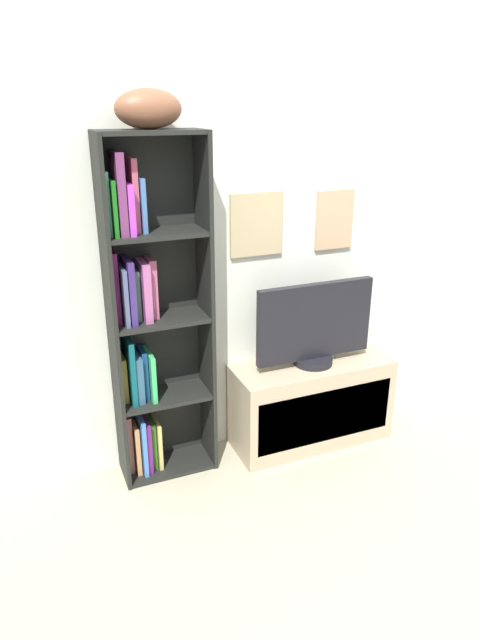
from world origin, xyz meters
TOP-DOWN VIEW (x-y plane):
  - ground at (0.00, 0.00)m, footprint 5.20×5.20m
  - back_wall at (0.00, 1.13)m, footprint 4.80×0.08m
  - bookshelf at (-0.74, 1.01)m, footprint 0.49×0.24m
  - football at (-0.68, 0.98)m, footprint 0.31×0.19m
  - tv_stand at (0.17, 0.92)m, footprint 0.91×0.35m
  - television at (0.17, 0.92)m, footprint 0.68×0.22m

SIDE VIEW (x-z plane):
  - ground at x=0.00m, z-range -0.04..0.00m
  - tv_stand at x=0.17m, z-range 0.00..0.50m
  - television at x=0.17m, z-range 0.49..0.96m
  - bookshelf at x=-0.74m, z-range -0.02..1.73m
  - back_wall at x=0.00m, z-range 0.00..2.45m
  - football at x=-0.68m, z-range 1.75..1.92m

